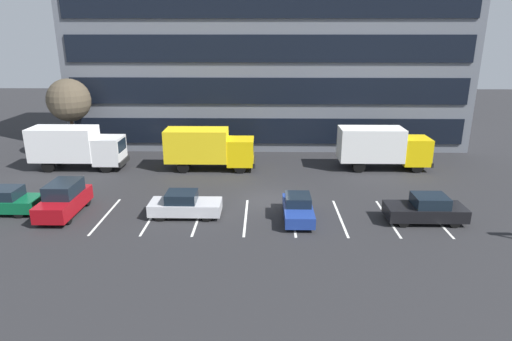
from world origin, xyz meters
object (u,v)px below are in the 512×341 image
object	(u,v)px
box_truck_white	(76,146)
bare_tree	(69,100)
sedan_silver	(185,205)
sedan_forest	(3,201)
box_truck_yellow_all	(208,147)
sedan_navy	(298,208)
sedan_black	(426,209)
box_truck_yellow	(382,146)
suv_maroon	(64,199)

from	to	relation	value
box_truck_white	bare_tree	size ratio (longest dim) A/B	1.07
sedan_silver	sedan_forest	bearing A→B (deg)	178.31
box_truck_yellow_all	sedan_forest	bearing A→B (deg)	-141.66
box_truck_yellow_all	sedan_navy	world-z (taller)	box_truck_yellow_all
sedan_black	sedan_silver	bearing A→B (deg)	177.86
sedan_silver	sedan_navy	world-z (taller)	sedan_silver
box_truck_yellow	sedan_silver	xyz separation A→B (m)	(-14.06, -9.75, -1.17)
box_truck_white	sedan_forest	xyz separation A→B (m)	(-0.83, -9.03, -1.16)
box_truck_white	sedan_forest	distance (m)	9.14
box_truck_yellow_all	bare_tree	world-z (taller)	bare_tree
box_truck_yellow_all	sedan_forest	world-z (taller)	box_truck_yellow_all
box_truck_yellow_all	bare_tree	xyz separation A→B (m)	(-12.25, 3.59, 3.13)
box_truck_yellow	box_truck_white	xyz separation A→B (m)	(-24.35, -0.40, 0.02)
sedan_navy	bare_tree	size ratio (longest dim) A/B	0.58
sedan_navy	bare_tree	world-z (taller)	bare_tree
box_truck_white	suv_maroon	bearing A→B (deg)	-71.86
suv_maroon	sedan_black	distance (m)	21.34
sedan_forest	sedan_navy	bearing A→B (deg)	-1.95
box_truck_yellow	sedan_forest	distance (m)	26.91
sedan_black	sedan_silver	distance (m)	14.05
bare_tree	box_truck_white	bearing A→B (deg)	-64.68
box_truck_yellow_all	sedan_navy	size ratio (longest dim) A/B	1.78
sedan_black	box_truck_yellow	bearing A→B (deg)	89.88
sedan_navy	suv_maroon	bearing A→B (deg)	178.07
suv_maroon	sedan_forest	world-z (taller)	suv_maroon
box_truck_white	sedan_forest	world-z (taller)	box_truck_white
box_truck_white	sedan_forest	size ratio (longest dim) A/B	1.66
bare_tree	box_truck_yellow	bearing A→B (deg)	-6.94
box_truck_yellow	box_truck_white	world-z (taller)	box_truck_white
sedan_black	sedan_forest	bearing A→B (deg)	178.06
sedan_navy	sedan_forest	size ratio (longest dim) A/B	0.90
sedan_black	bare_tree	distance (m)	29.59
sedan_forest	bare_tree	size ratio (longest dim) A/B	0.64
sedan_silver	box_truck_yellow	bearing A→B (deg)	34.73
suv_maroon	bare_tree	distance (m)	14.15
box_truck_yellow	sedan_black	size ratio (longest dim) A/B	1.62
sedan_forest	sedan_silver	bearing A→B (deg)	-1.69
suv_maroon	sedan_forest	xyz separation A→B (m)	(-3.83, 0.14, -0.21)
box_truck_white	suv_maroon	world-z (taller)	box_truck_white
sedan_navy	box_truck_white	bearing A→B (deg)	150.43
sedan_silver	sedan_forest	size ratio (longest dim) A/B	0.96
box_truck_yellow	sedan_navy	size ratio (longest dim) A/B	1.82
box_truck_white	suv_maroon	xyz separation A→B (m)	(3.00, -9.16, -0.95)
box_truck_yellow_all	sedan_silver	size ratio (longest dim) A/B	1.68
sedan_navy	sedan_forest	world-z (taller)	sedan_forest
bare_tree	sedan_black	bearing A→B (deg)	-27.33
box_truck_yellow	bare_tree	distance (m)	26.41
box_truck_yellow	box_truck_white	distance (m)	24.35
sedan_black	bare_tree	xyz separation A→B (m)	(-26.02, 13.45, 4.22)
sedan_navy	sedan_forest	xyz separation A→B (m)	(-17.81, 0.61, 0.07)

